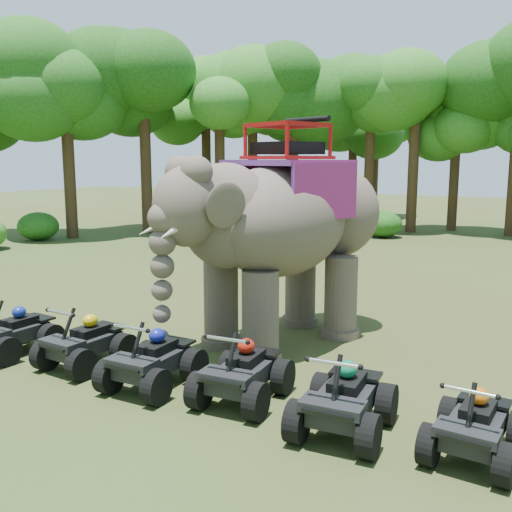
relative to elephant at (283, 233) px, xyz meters
The scene contains 21 objects.
ground 2.89m from the elephant, 106.21° to the right, with size 110.00×110.00×0.00m, color #47381E.
elephant is the anchor object (origin of this frame).
atv_0 5.84m from the elephant, 142.41° to the right, with size 1.17×1.60×1.19m, color black, non-canonical shape.
atv_1 4.51m from the elephant, 128.96° to the right, with size 1.21×1.65×1.23m, color black, non-canonical shape.
atv_2 3.92m from the elephant, 103.66° to the right, with size 1.24×1.69×1.26m, color black, non-canonical shape.
atv_3 3.70m from the elephant, 75.25° to the right, with size 1.23×1.69×1.25m, color black, non-canonical shape.
atv_4 4.65m from the elephant, 51.77° to the right, with size 1.26×1.73×1.28m, color black, non-canonical shape.
atv_5 5.78m from the elephant, 36.00° to the right, with size 1.13×1.55×1.15m, color black, non-canonical shape.
tree_0 22.37m from the elephant, 91.16° to the left, with size 5.07×5.07×7.24m, color #195114, non-canonical shape.
tree_25 19.54m from the elephant, 149.55° to the left, with size 6.50×6.50×9.29m, color #195114, non-canonical shape.
tree_26 19.84m from the elephant, 137.93° to the left, with size 6.56×6.56×9.37m, color #195114, non-canonical shape.
tree_27 19.86m from the elephant, 126.32° to the left, with size 5.95×5.95×8.50m, color #195114, non-canonical shape.
tree_28 20.89m from the elephant, 114.65° to the left, with size 6.95×6.95×9.93m, color #195114, non-canonical shape.
tree_29 21.02m from the elephant, 102.96° to the left, with size 5.81×5.81×8.30m, color #195114, non-canonical shape.
tree_32 28.30m from the elephant, 103.48° to the left, with size 5.14×5.14×7.34m, color #195114, non-canonical shape.
tree_33 23.70m from the elephant, 114.91° to the left, with size 5.38×5.38×7.68m, color #195114, non-canonical shape.
tree_34 26.96m from the elephant, 106.37° to the left, with size 5.99×5.99×8.56m, color #195114, non-canonical shape.
tree_35 22.05m from the elephant, 120.91° to the left, with size 6.44×6.44×9.20m, color #195114, non-canonical shape.
tree_36 20.65m from the elephant, 96.33° to the left, with size 5.91×5.91×8.45m, color #195114, non-canonical shape.
tree_39 28.67m from the elephant, 115.19° to the left, with size 6.97×6.97×9.95m, color #195114, non-canonical shape.
tree_40 24.31m from the elephant, 127.60° to the left, with size 6.15×6.15×8.78m, color #195114, non-canonical shape.
Camera 1 is at (5.76, -9.23, 3.92)m, focal length 40.00 mm.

